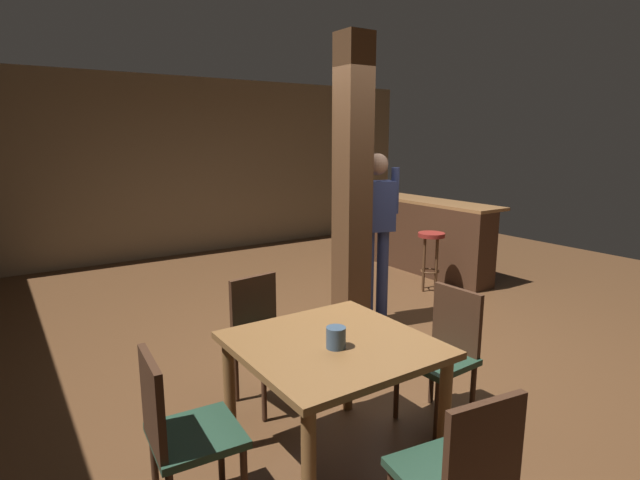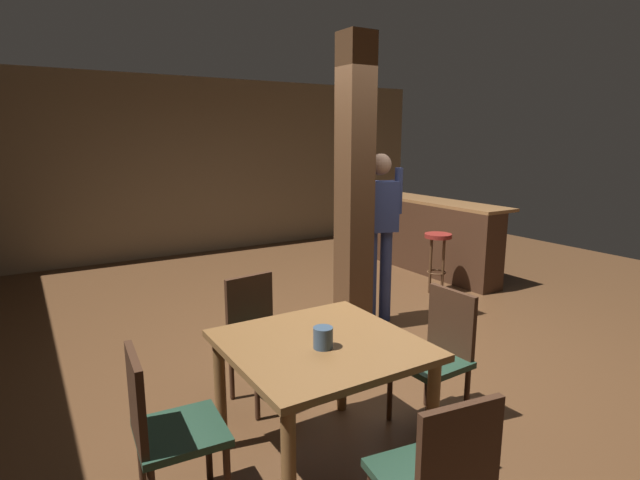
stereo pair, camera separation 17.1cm
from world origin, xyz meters
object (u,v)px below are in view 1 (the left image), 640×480
(dining_table, at_px, (333,361))
(chair_south, at_px, (461,475))
(bar_stool_near, at_px, (431,248))
(chair_north, at_px, (263,333))
(napkin_cup, at_px, (336,338))
(chair_east, at_px, (444,348))
(standing_person, at_px, (376,226))
(bar_counter, at_px, (421,235))
(chair_west, at_px, (180,429))

(dining_table, bearing_deg, chair_south, -90.12)
(chair_south, xyz_separation_m, bar_stool_near, (2.95, 3.02, 0.03))
(chair_north, bearing_deg, bar_stool_near, 22.34)
(chair_south, relative_size, napkin_cup, 7.63)
(chair_north, bearing_deg, chair_east, -45.98)
(napkin_cup, distance_m, standing_person, 2.48)
(napkin_cup, xyz_separation_m, standing_person, (1.75, 1.75, 0.18))
(dining_table, xyz_separation_m, standing_person, (1.71, 1.67, 0.36))
(chair_south, bearing_deg, dining_table, 89.88)
(chair_east, relative_size, bar_counter, 0.39)
(chair_east, bearing_deg, chair_south, -134.23)
(standing_person, bearing_deg, dining_table, -135.64)
(chair_east, height_order, chair_south, same)
(chair_south, xyz_separation_m, napkin_cup, (-0.03, 0.85, 0.31))
(chair_south, bearing_deg, bar_stool_near, 45.71)
(chair_east, height_order, chair_west, same)
(napkin_cup, relative_size, standing_person, 0.07)
(chair_north, height_order, standing_person, standing_person)
(napkin_cup, bearing_deg, chair_south, -87.87)
(dining_table, distance_m, bar_counter, 4.50)
(dining_table, relative_size, chair_east, 1.15)
(dining_table, distance_m, chair_west, 0.88)
(chair_north, relative_size, bar_stool_near, 1.22)
(bar_stool_near, bearing_deg, chair_east, -134.31)
(bar_stool_near, bearing_deg, bar_counter, 52.70)
(chair_east, relative_size, bar_stool_near, 1.22)
(chair_north, distance_m, chair_south, 1.82)
(chair_north, bearing_deg, bar_counter, 29.07)
(chair_east, bearing_deg, bar_stool_near, 45.69)
(bar_stool_near, bearing_deg, standing_person, -161.37)
(chair_east, bearing_deg, bar_counter, 47.36)
(chair_south, distance_m, bar_counter, 5.14)
(bar_counter, distance_m, bar_stool_near, 0.93)
(chair_north, bearing_deg, dining_table, -91.11)
(napkin_cup, bearing_deg, dining_table, 66.30)
(bar_stool_near, bearing_deg, napkin_cup, -143.97)
(chair_north, bearing_deg, chair_south, -90.60)
(bar_counter, relative_size, bar_stool_near, 3.16)
(napkin_cup, bearing_deg, bar_stool_near, 36.03)
(chair_west, xyz_separation_m, chair_south, (0.87, -0.97, 0.00))
(chair_north, height_order, bar_stool_near, chair_north)
(chair_west, bearing_deg, standing_person, 32.38)
(chair_south, xyz_separation_m, bar_counter, (3.51, 3.76, 0.01))
(dining_table, bearing_deg, napkin_cup, -113.70)
(chair_north, height_order, bar_counter, bar_counter)
(standing_person, bearing_deg, bar_stool_near, 18.63)
(dining_table, xyz_separation_m, bar_counter, (3.51, 2.83, -0.13))
(chair_west, xyz_separation_m, standing_person, (2.58, 1.64, 0.50))
(dining_table, relative_size, bar_counter, 0.44)
(chair_east, height_order, napkin_cup, chair_east)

